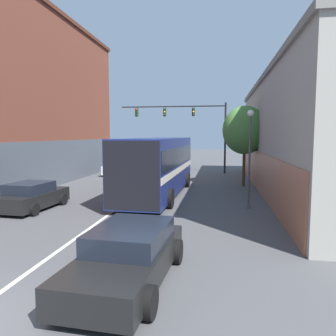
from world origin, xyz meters
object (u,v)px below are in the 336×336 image
at_px(hatchback_foreground, 128,255).
at_px(parked_car_left_mid, 138,162).
at_px(bus, 158,163).
at_px(street_lamp, 250,152).
at_px(parked_car_left_near, 119,167).
at_px(traffic_signal_gantry, 189,120).
at_px(street_tree_near, 245,130).
at_px(parked_car_left_far, 32,196).

height_order(hatchback_foreground, parked_car_left_mid, parked_car_left_mid).
height_order(bus, street_lamp, street_lamp).
bearing_deg(hatchback_foreground, parked_car_left_near, 21.68).
distance_m(hatchback_foreground, traffic_signal_gantry, 23.99).
bearing_deg(parked_car_left_mid, street_tree_near, -131.46).
relative_size(hatchback_foreground, street_tree_near, 0.84).
bearing_deg(bus, parked_car_left_mid, 19.76).
distance_m(street_lamp, street_tree_near, 7.28).
xyz_separation_m(bus, street_lamp, (5.05, -2.82, 0.86)).
distance_m(traffic_signal_gantry, street_lamp, 15.63).
bearing_deg(hatchback_foreground, street_tree_near, -10.03).
xyz_separation_m(parked_car_left_near, street_tree_near, (10.68, -5.03, 3.22)).
xyz_separation_m(traffic_signal_gantry, street_lamp, (4.31, -14.86, -2.21)).
relative_size(parked_car_left_far, traffic_signal_gantry, 0.39).
bearing_deg(street_tree_near, hatchback_foreground, -103.76).
relative_size(hatchback_foreground, parked_car_left_near, 1.13).
height_order(traffic_signal_gantry, street_tree_near, traffic_signal_gantry).
distance_m(parked_car_left_near, traffic_signal_gantry, 7.90).
relative_size(parked_car_left_mid, street_lamp, 0.99).
xyz_separation_m(bus, parked_car_left_mid, (-5.20, 16.00, -1.25)).
distance_m(parked_car_left_mid, street_tree_near, 16.02).
distance_m(hatchback_foreground, parked_car_left_far, 9.65).
bearing_deg(bus, parked_car_left_near, 31.43).
bearing_deg(traffic_signal_gantry, street_lamp, -73.82).
bearing_deg(street_lamp, parked_car_left_mid, 118.60).
bearing_deg(parked_car_left_mid, bus, -155.60).
bearing_deg(parked_car_left_mid, street_lamp, -145.02).
height_order(bus, hatchback_foreground, bus).
height_order(hatchback_foreground, traffic_signal_gantry, traffic_signal_gantry).
bearing_deg(traffic_signal_gantry, hatchback_foreground, -88.34).
distance_m(bus, parked_car_left_mid, 16.87).
height_order(parked_car_left_far, street_tree_near, street_tree_near).
xyz_separation_m(hatchback_foreground, street_tree_near, (3.90, 15.92, 3.28)).
bearing_deg(street_tree_near, traffic_signal_gantry, 120.86).
height_order(bus, traffic_signal_gantry, traffic_signal_gantry).
bearing_deg(hatchback_foreground, street_lamp, -18.82).
bearing_deg(parked_car_left_far, street_lamp, -75.74).
bearing_deg(parked_car_left_mid, traffic_signal_gantry, -117.27).
relative_size(hatchback_foreground, traffic_signal_gantry, 0.47).
bearing_deg(parked_car_left_mid, parked_car_left_near, -174.94).
bearing_deg(parked_car_left_near, parked_car_left_mid, 4.14).
height_order(parked_car_left_mid, street_lamp, street_lamp).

